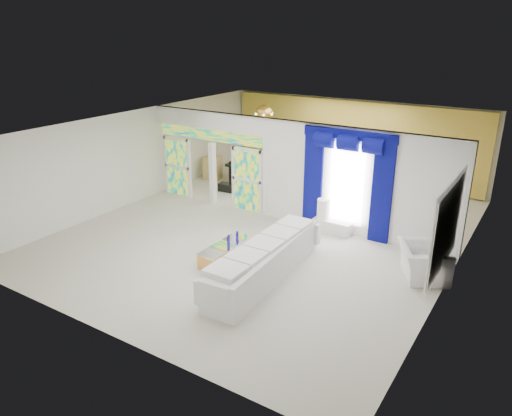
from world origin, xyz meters
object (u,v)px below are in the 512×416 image
Objects in this scene: coffee_table at (225,252)px; armchair at (423,262)px; console_table at (332,227)px; grand_piano at (255,169)px; white_sofa at (265,262)px.

armchair reaches higher than coffee_table.
console_table is (1.58, 2.96, 0.00)m from coffee_table.
grand_piano is at bearing 146.25° from console_table.
console_table is at bearing 38.37° from armchair.
white_sofa is 2.37× the size of grand_piano.
armchair is at bearing -24.17° from console_table.
grand_piano is (-2.94, 5.98, 0.25)m from coffee_table.
white_sofa is at bearing 95.35° from armchair.
coffee_table is at bearing -70.59° from grand_piano.
armchair reaches higher than console_table.
white_sofa is 7.61m from grand_piano.
console_table is 0.64× the size of grand_piano.
console_table is at bearing 61.81° from coffee_table.
coffee_table is 4.74m from armchair.
coffee_table is 0.95× the size of grand_piano.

